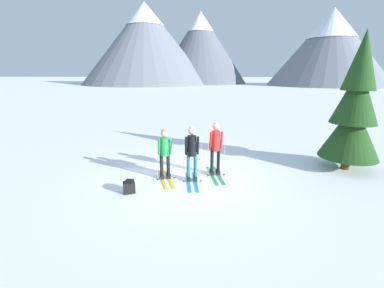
% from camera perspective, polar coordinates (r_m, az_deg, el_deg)
% --- Properties ---
extents(ground_plane, '(400.00, 400.00, 0.00)m').
position_cam_1_polar(ground_plane, '(8.82, -0.29, -7.10)').
color(ground_plane, white).
extents(skier_in_green, '(0.85, 1.62, 1.66)m').
position_cam_1_polar(skier_in_green, '(8.42, -6.01, -1.80)').
color(skier_in_green, yellow).
rests_on(skier_in_green, ground).
extents(skier_in_black, '(0.60, 1.62, 1.79)m').
position_cam_1_polar(skier_in_black, '(8.17, -0.04, -1.36)').
color(skier_in_black, '#1E84D1').
rests_on(skier_in_black, ground).
extents(skier_in_red, '(0.65, 1.67, 1.84)m').
position_cam_1_polar(skier_in_red, '(8.69, 5.15, -0.18)').
color(skier_in_red, green).
rests_on(skier_in_red, ground).
extents(pine_tree_near, '(1.96, 1.96, 4.73)m').
position_cam_1_polar(pine_tree_near, '(10.54, 31.96, 6.47)').
color(pine_tree_near, '#51381E').
rests_on(pine_tree_near, ground).
extents(backpack_on_snow_front, '(0.39, 0.35, 0.38)m').
position_cam_1_polar(backpack_on_snow_front, '(7.84, -13.56, -9.07)').
color(backpack_on_snow_front, black).
rests_on(backpack_on_snow_front, ground).
extents(mountain_ridge_distant, '(84.30, 41.96, 22.63)m').
position_cam_1_polar(mountain_ridge_distant, '(80.81, 3.28, 20.68)').
color(mountain_ridge_distant, slate).
rests_on(mountain_ridge_distant, ground).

